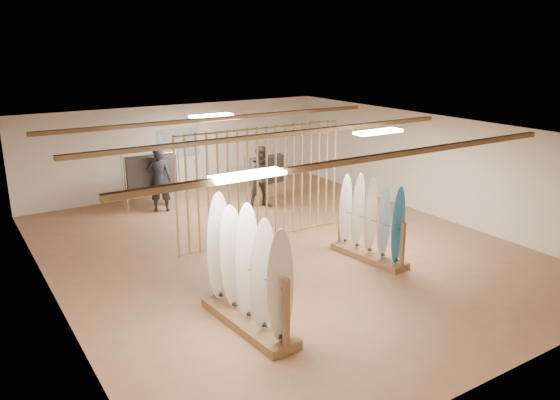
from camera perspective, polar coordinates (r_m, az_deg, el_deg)
floor at (r=12.92m, az=0.00°, el=-5.11°), size 12.00×12.00×0.00m
ceiling at (r=12.17m, az=0.00°, el=7.24°), size 12.00×12.00×0.00m
wall_back at (r=17.70m, az=-10.55°, el=5.26°), size 12.00×0.00×12.00m
wall_front at (r=8.37m, az=22.95°, el=-8.51°), size 12.00×0.00×12.00m
wall_left at (r=10.77m, az=-23.08°, el=-3.03°), size 0.00×12.00×12.00m
wall_right at (r=15.66m, az=15.64°, el=3.49°), size 0.00×12.00×12.00m
ceiling_slats at (r=12.19m, az=0.00°, el=6.87°), size 9.50×6.12×0.10m
light_panels at (r=12.18m, az=0.00°, el=6.96°), size 1.20×0.35×0.06m
bamboo_partition at (r=13.13m, az=-1.88°, el=1.67°), size 4.45×0.05×2.78m
poster at (r=17.64m, az=-10.56°, el=5.88°), size 1.40×0.03×0.90m
rack_left at (r=9.32m, az=-3.40°, el=-9.12°), size 0.75×2.28×2.14m
rack_right at (r=12.31m, az=9.37°, el=-3.35°), size 0.73×1.97×1.84m
clothing_rack_a at (r=16.12m, az=-13.36°, el=2.81°), size 1.54×0.48×1.65m
clothing_rack_b at (r=16.59m, az=-1.41°, el=3.15°), size 1.34×0.49×1.44m
shopper_a at (r=15.82m, az=-12.51°, el=2.55°), size 0.92×0.82×2.11m
shopper_b at (r=15.80m, az=-1.82°, el=2.83°), size 1.19×1.06×2.06m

